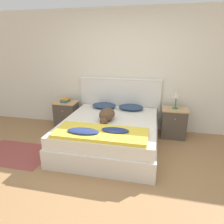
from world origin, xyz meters
name	(u,v)px	position (x,y,z in m)	size (l,w,h in m)	color
ground_plane	(103,184)	(0.00, 0.00, 0.00)	(16.00, 16.00, 0.00)	#997047
wall_back	(127,72)	(0.00, 2.13, 1.27)	(9.00, 0.06, 2.55)	silver
bed	(110,134)	(-0.15, 1.08, 0.26)	(1.71, 1.90, 0.52)	silver
headboard	(120,102)	(-0.15, 2.06, 0.59)	(1.79, 0.06, 1.15)	silver
nightstand_left	(67,115)	(-1.33, 1.79, 0.31)	(0.50, 0.40, 0.61)	#4C4238
nightstand_right	(174,123)	(1.03, 1.79, 0.31)	(0.50, 0.40, 0.61)	#4C4238
pillow_left	(104,105)	(-0.44, 1.80, 0.58)	(0.52, 0.37, 0.11)	navy
pillow_right	(131,107)	(0.15, 1.80, 0.58)	(0.52, 0.37, 0.11)	navy
quilt	(100,133)	(-0.16, 0.47, 0.56)	(1.42, 0.59, 0.09)	yellow
dog	(107,115)	(-0.20, 1.09, 0.62)	(0.28, 0.62, 0.22)	brown
book_stack	(65,100)	(-1.33, 1.79, 0.65)	(0.18, 0.23, 0.08)	#285689
table_lamp	(177,94)	(1.03, 1.80, 0.90)	(0.19, 0.19, 0.39)	#336B4C
rug	(16,153)	(-1.72, 0.47, 0.00)	(1.21, 0.82, 0.00)	#93423D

